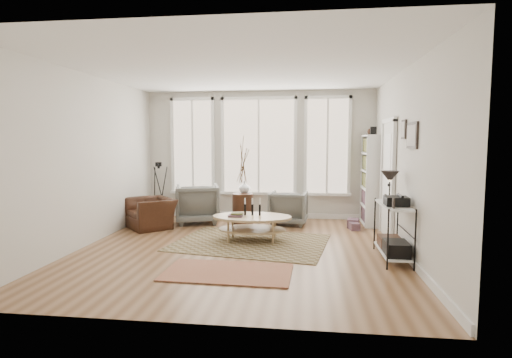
# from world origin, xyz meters

# --- Properties ---
(room) EXTENTS (5.50, 5.54, 2.90)m
(room) POSITION_xyz_m (0.02, 0.03, 1.43)
(room) COLOR #906947
(room) RESTS_ON ground
(bay_window) EXTENTS (4.14, 0.12, 2.24)m
(bay_window) POSITION_xyz_m (0.00, 2.71, 1.61)
(bay_window) COLOR #DAB389
(bay_window) RESTS_ON ground
(door) EXTENTS (0.09, 1.06, 2.22)m
(door) POSITION_xyz_m (2.57, 1.15, 1.12)
(door) COLOR silver
(door) RESTS_ON ground
(bookcase) EXTENTS (0.31, 0.85, 2.06)m
(bookcase) POSITION_xyz_m (2.44, 2.23, 0.96)
(bookcase) COLOR white
(bookcase) RESTS_ON ground
(low_shelf) EXTENTS (0.38, 1.08, 1.30)m
(low_shelf) POSITION_xyz_m (2.38, -0.30, 0.51)
(low_shelf) COLOR white
(low_shelf) RESTS_ON ground
(wall_art) EXTENTS (0.04, 0.88, 0.44)m
(wall_art) POSITION_xyz_m (2.58, -0.27, 1.88)
(wall_art) COLOR black
(wall_art) RESTS_ON ground
(rug_main) EXTENTS (2.84, 2.31, 0.01)m
(rug_main) POSITION_xyz_m (0.13, 0.39, 0.01)
(rug_main) COLOR brown
(rug_main) RESTS_ON ground
(rug_runner) EXTENTS (1.74, 1.00, 0.01)m
(rug_runner) POSITION_xyz_m (0.04, -1.23, 0.01)
(rug_runner) COLOR maroon
(rug_runner) RESTS_ON ground
(coffee_table) EXTENTS (1.41, 0.90, 0.64)m
(coffee_table) POSITION_xyz_m (0.13, 0.55, 0.35)
(coffee_table) COLOR tan
(coffee_table) RESTS_ON ground
(armchair_left) EXTENTS (1.12, 1.13, 0.84)m
(armchair_left) POSITION_xyz_m (-1.25, 1.97, 0.42)
(armchair_left) COLOR slate
(armchair_left) RESTS_ON ground
(armchair_right) EXTENTS (0.83, 0.85, 0.71)m
(armchair_right) POSITION_xyz_m (0.72, 2.03, 0.36)
(armchair_right) COLOR slate
(armchair_right) RESTS_ON ground
(side_table) EXTENTS (0.44, 0.44, 1.85)m
(side_table) POSITION_xyz_m (-0.25, 1.92, 0.89)
(side_table) COLOR #371D12
(side_table) RESTS_ON ground
(vase) EXTENTS (0.28, 0.28, 0.25)m
(vase) POSITION_xyz_m (-0.23, 2.07, 0.79)
(vase) COLOR silver
(vase) RESTS_ON side_table
(accent_chair) EXTENTS (1.24, 1.23, 0.61)m
(accent_chair) POSITION_xyz_m (-2.06, 1.35, 0.30)
(accent_chair) COLOR #371D12
(accent_chair) RESTS_ON ground
(tripod_camera) EXTENTS (0.46, 0.46, 1.31)m
(tripod_camera) POSITION_xyz_m (-2.13, 2.02, 0.60)
(tripod_camera) COLOR black
(tripod_camera) RESTS_ON ground
(book_stack_near) EXTENTS (0.27, 0.32, 0.18)m
(book_stack_near) POSITION_xyz_m (2.05, 1.86, 0.09)
(book_stack_near) COLOR brown
(book_stack_near) RESTS_ON ground
(book_stack_far) EXTENTS (0.21, 0.25, 0.15)m
(book_stack_far) POSITION_xyz_m (2.05, 1.63, 0.07)
(book_stack_far) COLOR brown
(book_stack_far) RESTS_ON ground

